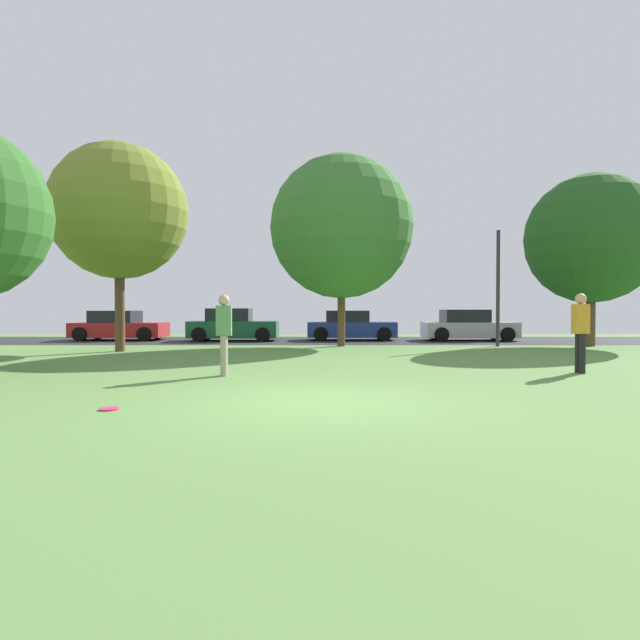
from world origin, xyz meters
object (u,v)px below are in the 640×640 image
maple_tree_near (341,227)px  person_thrower (224,331)px  frisbee_disc (109,409)px  parked_car_blue (350,327)px  oak_tree_left (119,212)px  person_catcher (580,329)px  parked_car_silver (468,326)px  parked_car_red (119,327)px  oak_tree_right (591,239)px  parked_car_green (233,326)px  street_lamp_post (498,288)px

maple_tree_near → person_thrower: maple_tree_near is taller
frisbee_disc → parked_car_blue: bearing=75.3°
oak_tree_left → person_catcher: size_ratio=3.95×
parked_car_silver → oak_tree_left: bearing=-155.5°
parked_car_red → parked_car_silver: (16.23, -0.32, 0.02)m
oak_tree_right → parked_car_green: oak_tree_right is taller
street_lamp_post → parked_car_blue: bearing=143.1°
frisbee_disc → parked_car_silver: 19.24m
person_catcher → parked_car_blue: person_catcher is taller
parked_car_green → street_lamp_post: size_ratio=0.89×
person_catcher → parked_car_red: size_ratio=0.43×
person_thrower → parked_car_silver: 15.55m
maple_tree_near → person_catcher: 10.57m
maple_tree_near → parked_car_silver: (6.00, 3.69, -3.98)m
oak_tree_right → street_lamp_post: oak_tree_right is taller
oak_tree_left → frisbee_disc: bearing=-69.6°
oak_tree_left → parked_car_green: 7.82m
oak_tree_right → frisbee_disc: (-13.55, -12.86, -4.16)m
parked_car_green → parked_car_silver: 10.82m
oak_tree_left → oak_tree_right: oak_tree_left is taller
frisbee_disc → parked_car_blue: size_ratio=0.07×
person_thrower → parked_car_silver: bearing=51.6°
parked_car_red → street_lamp_post: size_ratio=0.92×
person_thrower → parked_car_silver: size_ratio=0.42×
oak_tree_left → person_thrower: 8.92m
oak_tree_right → parked_car_red: (-19.96, 4.00, -3.55)m
parked_car_red → parked_car_blue: parked_car_blue is taller
parked_car_green → person_thrower: bearing=-81.3°
oak_tree_right → parked_car_blue: bearing=156.3°
person_thrower → street_lamp_post: (8.96, 8.98, 1.28)m
maple_tree_near → oak_tree_right: bearing=0.1°
frisbee_disc → parked_car_green: (-1.00, 16.34, 0.66)m
frisbee_disc → parked_car_green: bearing=93.5°
oak_tree_left → parked_car_red: size_ratio=1.70×
maple_tree_near → parked_car_red: maple_tree_near is taller
maple_tree_near → parked_car_green: size_ratio=1.85×
oak_tree_right → parked_car_red: oak_tree_right is taller
street_lamp_post → oak_tree_right: bearing=1.5°
oak_tree_right → person_thrower: oak_tree_right is taller
parked_car_blue → oak_tree_left: bearing=-141.4°
street_lamp_post → parked_car_red: bearing=165.9°
frisbee_disc → street_lamp_post: bearing=52.2°
frisbee_disc → street_lamp_post: 16.30m
parked_car_green → parked_car_red: bearing=174.6°
oak_tree_right → parked_car_green: size_ratio=1.67×
maple_tree_near → parked_car_blue: size_ratio=1.81×
frisbee_disc → parked_car_red: parked_car_red is taller
person_catcher → frisbee_disc: person_catcher is taller
oak_tree_right → frisbee_disc: oak_tree_right is taller
oak_tree_right → parked_car_silver: bearing=135.5°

